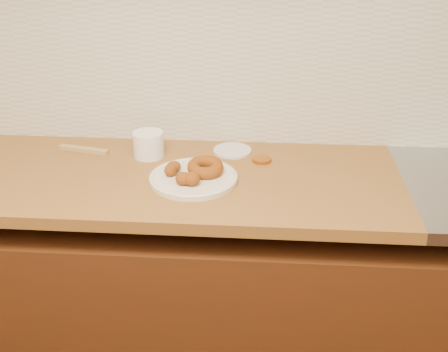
{
  "coord_description": "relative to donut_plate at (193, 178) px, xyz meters",
  "views": [
    {
      "loc": [
        0.04,
        0.05,
        1.72
      ],
      "look_at": [
        -0.07,
        1.63,
        0.93
      ],
      "focal_mm": 45.0,
      "sensor_mm": 36.0,
      "label": 1
    }
  ],
  "objects": [
    {
      "name": "wall_back",
      "position": [
        0.17,
        0.35,
        0.44
      ],
      "size": [
        4.0,
        0.02,
        2.7
      ],
      "primitive_type": "cube",
      "color": "tan",
      "rests_on": "ground"
    },
    {
      "name": "base_cabinet",
      "position": [
        0.17,
        0.04,
        -0.52
      ],
      "size": [
        3.6,
        0.6,
        0.77
      ],
      "primitive_type": "cube",
      "color": "#49200D",
      "rests_on": "floor"
    },
    {
      "name": "butcher_block",
      "position": [
        -0.48,
        0.04,
        -0.03
      ],
      "size": [
        2.3,
        0.62,
        0.04
      ],
      "primitive_type": "cube",
      "color": "brown",
      "rests_on": "base_cabinet"
    },
    {
      "name": "backsplash",
      "position": [
        0.17,
        0.34,
        0.29
      ],
      "size": [
        3.6,
        0.02,
        0.6
      ],
      "primitive_type": "cube",
      "color": "beige",
      "rests_on": "wall_back"
    },
    {
      "name": "donut_plate",
      "position": [
        0.0,
        0.0,
        0.0
      ],
      "size": [
        0.28,
        0.28,
        0.02
      ],
      "primitive_type": "cylinder",
      "color": "silver",
      "rests_on": "butcher_block"
    },
    {
      "name": "ring_donut",
      "position": [
        0.04,
        0.02,
        0.03
      ],
      "size": [
        0.16,
        0.16,
        0.05
      ],
      "primitive_type": "torus",
      "rotation": [
        0.1,
        0.0,
        0.38
      ],
      "color": "brown",
      "rests_on": "donut_plate"
    },
    {
      "name": "fried_dough_chunks",
      "position": [
        -0.04,
        -0.03,
        0.03
      ],
      "size": [
        0.14,
        0.16,
        0.04
      ],
      "color": "brown",
      "rests_on": "donut_plate"
    },
    {
      "name": "plastic_tub",
      "position": [
        -0.18,
        0.18,
        0.04
      ],
      "size": [
        0.13,
        0.13,
        0.09
      ],
      "primitive_type": "cylinder",
      "rotation": [
        0.0,
        0.0,
        0.24
      ],
      "color": "white",
      "rests_on": "butcher_block"
    },
    {
      "name": "tub_lid",
      "position": [
        0.11,
        0.24,
        -0.0
      ],
      "size": [
        0.17,
        0.17,
        0.01
      ],
      "primitive_type": "cylinder",
      "rotation": [
        0.0,
        0.0,
        -0.34
      ],
      "color": "silver",
      "rests_on": "butcher_block"
    },
    {
      "name": "brass_jar_lid",
      "position": [
        0.22,
        0.17,
        -0.0
      ],
      "size": [
        0.08,
        0.08,
        0.01
      ],
      "primitive_type": "cylinder",
      "rotation": [
        0.0,
        0.0,
        -0.33
      ],
      "color": "#B1691D",
      "rests_on": "butcher_block"
    },
    {
      "name": "wooden_utensil",
      "position": [
        -0.42,
        0.2,
        -0.0
      ],
      "size": [
        0.19,
        0.06,
        0.01
      ],
      "primitive_type": "cube",
      "rotation": [
        0.0,
        0.0,
        -0.22
      ],
      "color": "#A68752",
      "rests_on": "butcher_block"
    }
  ]
}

